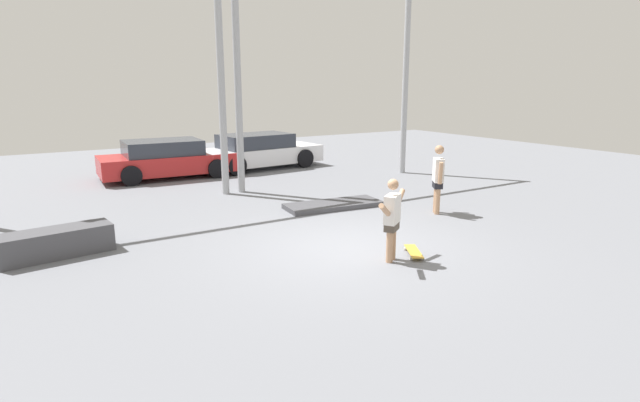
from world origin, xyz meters
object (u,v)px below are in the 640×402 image
(parked_car_red, at_px, (167,159))
(bystander, at_px, (438,177))
(skateboard, at_px, (414,252))
(grind_box, at_px, (56,243))
(skateboarder, at_px, (392,217))
(manual_pad, at_px, (333,205))
(parked_car_white, at_px, (259,151))

(parked_car_red, xyz_separation_m, bystander, (4.21, -8.13, 0.29))
(skateboard, xyz_separation_m, grind_box, (-5.54, 3.35, 0.19))
(skateboard, height_order, grind_box, grind_box)
(parked_car_red, relative_size, bystander, 2.69)
(skateboarder, distance_m, skateboard, 0.93)
(parked_car_red, bearing_deg, bystander, -59.95)
(skateboard, height_order, manual_pad, manual_pad)
(parked_car_red, height_order, parked_car_white, parked_car_white)
(grind_box, bearing_deg, skateboarder, -34.05)
(manual_pad, bearing_deg, skateboarder, -108.55)
(bystander, bearing_deg, grind_box, -65.06)
(skateboarder, bearing_deg, parked_car_white, 44.03)
(grind_box, distance_m, manual_pad, 6.27)
(manual_pad, xyz_separation_m, parked_car_white, (0.93, 6.41, 0.56))
(manual_pad, bearing_deg, parked_car_white, 81.72)
(parked_car_red, relative_size, parked_car_white, 0.95)
(manual_pad, relative_size, bystander, 1.49)
(skateboard, height_order, bystander, bystander)
(skateboard, xyz_separation_m, parked_car_white, (1.65, 10.18, 0.56))
(manual_pad, xyz_separation_m, bystander, (1.79, -1.79, 0.84))
(skateboarder, xyz_separation_m, skateboard, (0.56, 0.02, -0.74))
(parked_car_white, height_order, bystander, bystander)
(skateboarder, distance_m, parked_car_red, 10.20)
(grind_box, xyz_separation_m, manual_pad, (6.26, 0.42, -0.19))
(parked_car_white, xyz_separation_m, bystander, (0.86, -8.20, 0.27))
(skateboarder, height_order, grind_box, skateboarder)
(grind_box, height_order, parked_car_red, parked_car_red)
(grind_box, xyz_separation_m, parked_car_red, (3.84, 6.77, 0.36))
(parked_car_red, xyz_separation_m, parked_car_white, (3.35, 0.07, 0.01))
(bystander, bearing_deg, manual_pad, -100.37)
(skateboard, distance_m, parked_car_red, 10.28)
(skateboarder, bearing_deg, skateboard, -32.11)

